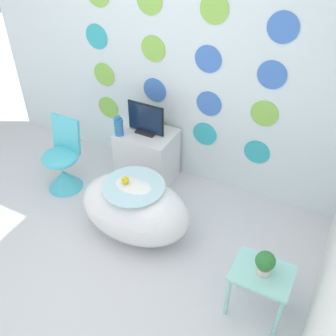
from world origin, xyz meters
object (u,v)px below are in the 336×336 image
(bathtub, at_px, (135,208))
(vase, at_px, (119,126))
(tv, at_px, (146,120))
(potted_plant_left, at_px, (265,263))
(chair, at_px, (63,167))

(bathtub, height_order, vase, vase)
(vase, bearing_deg, tv, 34.34)
(vase, distance_m, potted_plant_left, 1.93)
(chair, xyz_separation_m, tv, (0.67, 0.53, 0.45))
(vase, height_order, potted_plant_left, vase)
(bathtub, relative_size, vase, 4.95)
(chair, bearing_deg, tv, 38.28)
(chair, height_order, potted_plant_left, chair)
(tv, relative_size, potted_plant_left, 2.01)
(bathtub, distance_m, tv, 0.90)
(chair, bearing_deg, bathtub, -12.07)
(potted_plant_left, bearing_deg, bathtub, 167.25)
(chair, bearing_deg, vase, 40.05)
(chair, distance_m, tv, 0.97)
(tv, bearing_deg, bathtub, -68.05)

